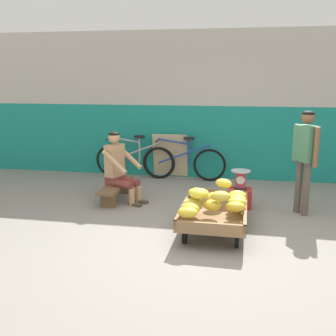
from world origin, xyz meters
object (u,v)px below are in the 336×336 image
object	(u,v)px
sign_board	(170,156)
bicycle_far_left	(183,162)
weighing_scale	(240,179)
low_bench	(116,188)
vendor_seated	(119,167)
bicycle_near_left	(135,160)
plastic_crate	(240,198)
customer_adult	(305,151)
banana_cart	(214,213)

from	to	relation	value
sign_board	bicycle_far_left	bearing A→B (deg)	-30.30
weighing_scale	low_bench	bearing A→B (deg)	179.17
vendor_seated	bicycle_near_left	world-z (taller)	vendor_seated
plastic_crate	sign_board	distance (m)	2.21
bicycle_near_left	bicycle_far_left	distance (m)	1.00
bicycle_far_left	customer_adult	bearing A→B (deg)	-39.54
banana_cart	sign_board	xyz separation A→B (m)	(-1.06, 2.69, 0.20)
weighing_scale	customer_adult	distance (m)	1.04
plastic_crate	customer_adult	size ratio (longest dim) A/B	0.24
plastic_crate	weighing_scale	bearing A→B (deg)	-90.00
customer_adult	low_bench	bearing A→B (deg)	176.79
low_bench	customer_adult	world-z (taller)	customer_adult
bicycle_far_left	customer_adult	xyz separation A→B (m)	(2.00, -1.65, 0.60)
vendor_seated	bicycle_far_left	size ratio (longest dim) A/B	0.69
bicycle_far_left	customer_adult	world-z (taller)	customer_adult
low_bench	bicycle_far_left	xyz separation A→B (m)	(0.92, 1.49, 0.15)
low_bench	sign_board	xyz separation A→B (m)	(0.63, 1.66, 0.24)
weighing_scale	sign_board	distance (m)	2.19
weighing_scale	banana_cart	bearing A→B (deg)	-108.45
banana_cart	bicycle_near_left	size ratio (longest dim) A/B	0.88
weighing_scale	bicycle_near_left	size ratio (longest dim) A/B	0.18
low_bench	bicycle_near_left	world-z (taller)	bicycle_near_left
customer_adult	sign_board	bearing A→B (deg)	141.54
low_bench	bicycle_near_left	distance (m)	1.53
low_bench	banana_cart	bearing A→B (deg)	-31.29
low_bench	weighing_scale	distance (m)	2.04
vendor_seated	sign_board	bearing A→B (deg)	72.06
banana_cart	weighing_scale	world-z (taller)	weighing_scale
banana_cart	customer_adult	xyz separation A→B (m)	(1.23, 0.86, 0.71)
plastic_crate	bicycle_near_left	bearing A→B (deg)	143.54
vendor_seated	bicycle_far_left	world-z (taller)	vendor_seated
plastic_crate	customer_adult	xyz separation A→B (m)	(0.90, -0.14, 0.80)
bicycle_far_left	banana_cart	bearing A→B (deg)	-73.03
bicycle_near_left	customer_adult	distance (m)	3.49
bicycle_near_left	bicycle_far_left	world-z (taller)	same
weighing_scale	bicycle_near_left	distance (m)	2.61
low_bench	vendor_seated	distance (m)	0.38
plastic_crate	bicycle_far_left	world-z (taller)	bicycle_far_left
banana_cart	vendor_seated	xyz separation A→B (m)	(-1.61, 1.00, 0.33)
plastic_crate	vendor_seated	bearing A→B (deg)	-179.89
plastic_crate	bicycle_far_left	size ratio (longest dim) A/B	0.22
customer_adult	bicycle_far_left	bearing A→B (deg)	140.46
plastic_crate	sign_board	size ratio (longest dim) A/B	0.40
low_bench	customer_adult	xyz separation A→B (m)	(2.92, -0.16, 0.75)
banana_cart	weighing_scale	bearing A→B (deg)	71.55
plastic_crate	banana_cart	bearing A→B (deg)	-108.43
plastic_crate	customer_adult	bearing A→B (deg)	-8.60
low_bench	customer_adult	bearing A→B (deg)	-3.21
vendor_seated	bicycle_near_left	bearing A→B (deg)	95.81
vendor_seated	weighing_scale	distance (m)	1.95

